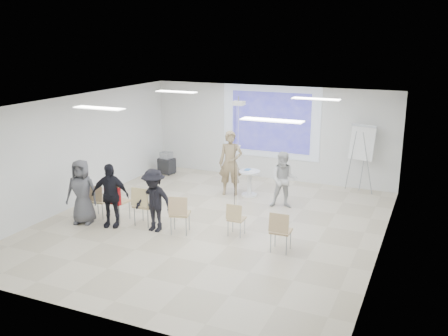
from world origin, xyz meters
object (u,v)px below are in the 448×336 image
at_px(chair_center, 179,211).
at_px(audience_left, 110,191).
at_px(player_left, 231,159).
at_px(laptop, 145,204).
at_px(audience_mid, 154,196).
at_px(av_cart, 167,164).
at_px(chair_right_inner, 235,217).
at_px(chair_left_mid, 116,199).
at_px(chair_right_far, 280,229).
at_px(chair_far_left, 98,198).
at_px(flipchart_easel, 362,143).
at_px(pedestal_table, 249,182).
at_px(chair_left_inner, 143,203).
at_px(audience_outer, 82,188).
at_px(player_right, 284,177).

bearing_deg(chair_center, audience_left, 170.69).
bearing_deg(player_left, laptop, -124.57).
relative_size(chair_center, audience_mid, 0.55).
bearing_deg(av_cart, chair_right_inner, -35.24).
distance_m(chair_left_mid, audience_left, 0.46).
distance_m(chair_right_inner, chair_right_far, 1.29).
distance_m(chair_far_left, av_cart, 4.38).
bearing_deg(flipchart_easel, player_left, -137.69).
height_order(chair_left_mid, audience_left, audience_left).
height_order(chair_far_left, chair_right_inner, chair_far_left).
xyz_separation_m(laptop, av_cart, (-1.85, 4.23, -0.19)).
relative_size(chair_left_mid, chair_right_inner, 1.24).
distance_m(pedestal_table, laptop, 3.49).
height_order(chair_left_inner, chair_right_inner, chair_left_inner).
xyz_separation_m(pedestal_table, chair_left_mid, (-2.32, -3.24, 0.16)).
bearing_deg(flipchart_easel, chair_right_far, -84.47).
relative_size(audience_mid, audience_outer, 0.96).
distance_m(chair_far_left, laptop, 1.34).
distance_m(laptop, audience_left, 0.91).
relative_size(audience_mid, av_cart, 2.32).
relative_size(chair_left_mid, laptop, 2.72).
bearing_deg(chair_center, player_left, 75.20).
bearing_deg(chair_right_inner, player_right, 78.55).
bearing_deg(pedestal_table, chair_far_left, -131.54).
height_order(chair_left_inner, av_cart, chair_left_inner).
bearing_deg(chair_left_inner, audience_outer, -164.35).
height_order(player_right, chair_far_left, player_right).
xyz_separation_m(laptop, audience_left, (-0.71, -0.44, 0.37)).
relative_size(player_left, chair_center, 2.25).
bearing_deg(audience_mid, chair_center, 5.47).
height_order(laptop, flipchart_easel, flipchart_easel).
bearing_deg(chair_right_inner, audience_left, -169.54).
height_order(pedestal_table, chair_left_mid, chair_left_mid).
bearing_deg(chair_center, chair_right_inner, 1.89).
bearing_deg(laptop, chair_center, 167.62).
relative_size(player_right, chair_left_inner, 1.72).
height_order(player_left, chair_center, player_left).
bearing_deg(av_cart, audience_left, -67.29).
bearing_deg(chair_far_left, audience_outer, -113.40).
bearing_deg(chair_far_left, av_cart, 90.56).
relative_size(chair_far_left, chair_right_far, 0.96).
height_order(player_left, flipchart_easel, player_left).
relative_size(player_right, chair_left_mid, 1.73).
bearing_deg(audience_outer, chair_center, -8.85).
xyz_separation_m(player_right, audience_left, (-3.44, -2.99, 0.05)).
relative_size(player_left, player_right, 1.25).
relative_size(chair_left_inner, flipchart_easel, 0.49).
relative_size(chair_far_left, chair_left_mid, 0.89).
bearing_deg(chair_left_inner, player_right, 43.59).
distance_m(player_left, flipchart_easel, 3.86).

